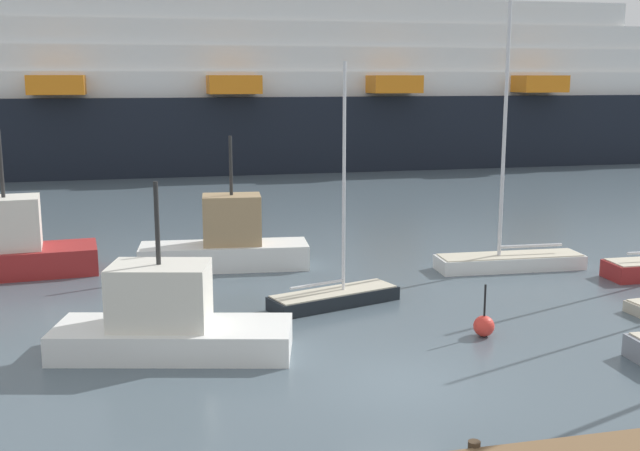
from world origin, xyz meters
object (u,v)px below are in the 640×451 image
fishing_boat_3 (1,250)px  sailboat_5 (334,294)px  fishing_boat_0 (227,243)px  channel_buoy_1 (484,326)px  cruise_ship (144,93)px  fishing_boat_1 (168,322)px  sailboat_4 (510,256)px

fishing_boat_3 → sailboat_5: bearing=-34.7°
fishing_boat_0 → channel_buoy_1: fishing_boat_0 is taller
channel_buoy_1 → cruise_ship: (-8.63, 45.69, 5.72)m
cruise_ship → channel_buoy_1: bearing=-79.3°
fishing_boat_1 → channel_buoy_1: bearing=-170.8°
sailboat_5 → channel_buoy_1: (3.39, -4.02, -0.04)m
fishing_boat_1 → cruise_ship: 45.28m
fishing_boat_0 → fishing_boat_3: bearing=-179.0°
fishing_boat_0 → fishing_boat_1: bearing=-100.4°
fishing_boat_3 → sailboat_4: bearing=-14.7°
sailboat_4 → channel_buoy_1: 8.33m
channel_buoy_1 → cruise_ship: 46.84m
channel_buoy_1 → cruise_ship: bearing=100.7°
channel_buoy_1 → fishing_boat_1: bearing=175.5°
fishing_boat_1 → channel_buoy_1: 8.91m
channel_buoy_1 → cruise_ship: size_ratio=0.01×
fishing_boat_3 → fishing_boat_0: bearing=-9.2°
cruise_ship → fishing_boat_0: bearing=-86.2°
sailboat_5 → channel_buoy_1: bearing=-67.3°
sailboat_4 → fishing_boat_0: 10.99m
fishing_boat_0 → cruise_ship: bearing=99.7°
cruise_ship → sailboat_4: bearing=-71.4°
sailboat_4 → fishing_boat_3: sailboat_4 is taller
fishing_boat_3 → channel_buoy_1: fishing_boat_3 is taller
fishing_boat_1 → fishing_boat_3: size_ratio=0.92×
fishing_boat_3 → channel_buoy_1: (14.56, -10.54, -0.70)m
fishing_boat_0 → fishing_boat_3: (-8.36, 0.71, 0.04)m
sailboat_4 → sailboat_5: bearing=24.3°
fishing_boat_0 → fishing_boat_3: fishing_boat_3 is taller
fishing_boat_0 → channel_buoy_1: bearing=-51.9°
sailboat_5 → fishing_boat_1: (-5.47, -3.32, 0.53)m
sailboat_4 → channel_buoy_1: bearing=61.0°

